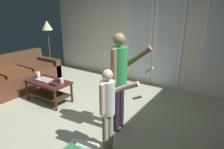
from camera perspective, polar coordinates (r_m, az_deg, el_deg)
The scene contains 13 objects.
ground_plane at distance 3.79m, azimuth -10.37°, elevation -12.59°, with size 5.79×5.04×0.02m, color #9DA28A.
wall_back_with_doors at distance 5.29m, azimuth 8.81°, elevation 11.23°, with size 5.79×0.09×2.59m.
leather_couch at distance 5.38m, azimuth -27.09°, elevation -1.11°, with size 0.95×2.29×0.83m.
coffee_table at distance 4.45m, azimuth -17.87°, elevation -3.32°, with size 0.98×0.51×0.46m.
person_adult at distance 3.05m, azimuth 2.23°, elevation -0.10°, with size 0.60×0.47×1.59m.
person_child at distance 2.63m, azimuth -1.00°, elevation -8.66°, with size 0.53×0.34×1.21m.
floor_lamp at distance 6.25m, azimuth -18.21°, elevation 12.47°, with size 0.32×0.32×1.58m.
loose_keyboard at distance 3.15m, azimuth -7.93°, elevation -19.27°, with size 0.46×0.27×0.02m.
laptop_closed at distance 4.48m, azimuth -18.98°, elevation -1.40°, with size 0.35×0.22×0.02m, color #A9B1B6.
cup_near_edge at distance 4.70m, azimuth -20.56°, elevation -0.01°, with size 0.09×0.09×0.12m, color white.
cup_by_laptop at distance 4.19m, azimuth -14.37°, elevation -1.68°, with size 0.08×0.08×0.11m, color white.
tv_remote_black at distance 4.33m, azimuth -15.61°, elevation -1.74°, with size 0.17×0.05×0.02m, color black.
dvd_remote_slim at distance 4.13m, azimuth -16.81°, elevation -2.85°, with size 0.17×0.05×0.02m, color black.
Camera 1 is at (2.32, -2.27, 1.94)m, focal length 31.64 mm.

